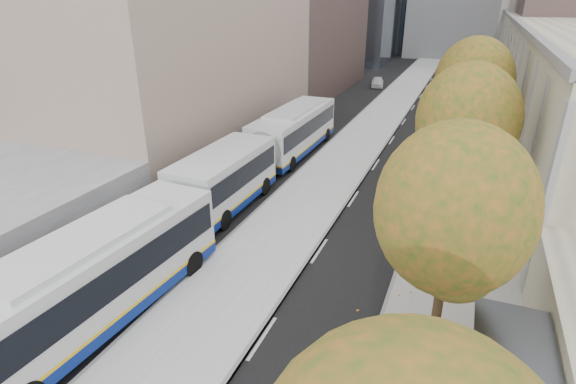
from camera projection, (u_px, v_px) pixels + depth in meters
The scene contains 8 objects.
bus_platform at pixel (361, 140), 35.17m from camera, with size 4.25×150.00×0.15m, color #A4A4A4.
sidewalk at pixel (470, 152), 32.43m from camera, with size 4.75×150.00×0.08m, color gray.
bus_shelter at pixel (522, 376), 10.64m from camera, with size 1.90×4.40×2.53m.
tree_c at pixel (454, 210), 11.85m from camera, with size 4.20×4.20×7.28m.
tree_d at pixel (467, 121), 19.40m from camera, with size 4.40×4.40×7.60m.
tree_e at pixel (473, 82), 26.95m from camera, with size 4.60×4.60×7.92m.
bus_far at pixel (269, 147), 28.28m from camera, with size 2.95×18.45×3.07m.
distant_car at pixel (377, 82), 55.41m from camera, with size 1.45×3.60×1.23m, color silver.
Camera 1 is at (3.55, 1.48, 10.46)m, focal length 28.00 mm.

